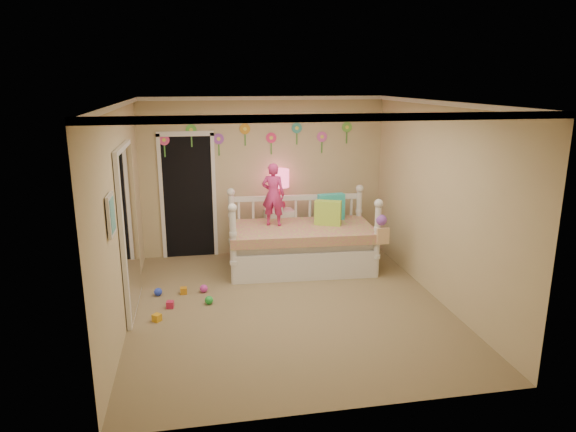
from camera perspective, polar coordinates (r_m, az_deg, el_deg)
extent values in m
cube|color=#7F684C|center=(6.83, 0.09, -9.87)|extent=(4.00, 4.50, 0.01)
cube|color=white|center=(6.21, 0.09, 12.49)|extent=(4.00, 4.50, 0.01)
cube|color=tan|center=(8.57, -2.66, 4.36)|extent=(4.00, 0.01, 2.60)
cube|color=tan|center=(6.36, -17.93, -0.05)|extent=(0.01, 4.50, 2.60)
cube|color=tan|center=(7.03, 16.34, 1.46)|extent=(0.01, 4.50, 2.60)
cube|color=#23AF99|center=(8.28, 4.78, 1.00)|extent=(0.44, 0.20, 0.42)
cube|color=#B0E445|center=(7.98, 4.43, 0.34)|extent=(0.43, 0.29, 0.38)
imported|color=#CA2E76|center=(7.87, -1.64, 2.38)|extent=(0.41, 0.35, 0.97)
cube|color=white|center=(8.64, -0.91, -1.79)|extent=(0.50, 0.40, 0.76)
sphere|color=#E91F61|center=(8.52, -0.92, 1.27)|extent=(0.19, 0.19, 0.19)
cylinder|color=#E91F61|center=(8.48, -0.93, 2.56)|extent=(0.03, 0.03, 0.39)
cylinder|color=#F04874|center=(8.43, -0.94, 4.21)|extent=(0.31, 0.31, 0.29)
cube|color=black|center=(8.53, -10.97, 2.24)|extent=(0.90, 0.04, 2.07)
cube|color=white|center=(6.70, -17.12, -1.46)|extent=(0.07, 1.30, 2.10)
cube|color=white|center=(5.43, -18.98, 0.11)|extent=(0.05, 0.34, 0.42)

